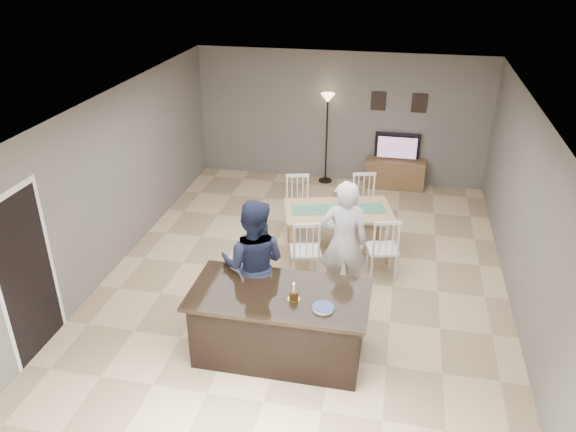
% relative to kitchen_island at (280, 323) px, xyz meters
% --- Properties ---
extents(floor, '(8.00, 8.00, 0.00)m').
position_rel_kitchen_island_xyz_m(floor, '(0.00, 1.80, -0.45)').
color(floor, '#D4B588').
rests_on(floor, ground).
extents(room_shell, '(8.00, 8.00, 8.00)m').
position_rel_kitchen_island_xyz_m(room_shell, '(0.00, 1.80, 1.22)').
color(room_shell, slate).
rests_on(room_shell, floor).
extents(kitchen_island, '(2.15, 1.10, 0.90)m').
position_rel_kitchen_island_xyz_m(kitchen_island, '(0.00, 0.00, 0.00)').
color(kitchen_island, black).
rests_on(kitchen_island, floor).
extents(tv_console, '(1.20, 0.40, 0.60)m').
position_rel_kitchen_island_xyz_m(tv_console, '(1.20, 5.57, -0.15)').
color(tv_console, brown).
rests_on(tv_console, floor).
extents(television, '(0.91, 0.12, 0.53)m').
position_rel_kitchen_island_xyz_m(television, '(1.20, 5.64, 0.41)').
color(television, black).
rests_on(television, tv_console).
extents(tv_screen_glow, '(0.78, 0.00, 0.78)m').
position_rel_kitchen_island_xyz_m(tv_screen_glow, '(1.20, 5.56, 0.42)').
color(tv_screen_glow, '#E45219').
rests_on(tv_screen_glow, tv_console).
extents(picture_frames, '(1.10, 0.02, 0.38)m').
position_rel_kitchen_island_xyz_m(picture_frames, '(1.15, 5.78, 1.30)').
color(picture_frames, black).
rests_on(picture_frames, room_shell).
extents(doorway, '(0.00, 2.10, 2.65)m').
position_rel_kitchen_island_xyz_m(doorway, '(-2.99, -0.50, 0.80)').
color(doorway, black).
rests_on(doorway, floor).
extents(woman, '(0.73, 0.54, 1.84)m').
position_rel_kitchen_island_xyz_m(woman, '(0.61, 1.35, 0.47)').
color(woman, '#BBBABF').
rests_on(woman, floor).
extents(man, '(0.90, 0.71, 1.81)m').
position_rel_kitchen_island_xyz_m(man, '(-0.46, 0.55, 0.45)').
color(man, '#1A203A').
rests_on(man, floor).
extents(birthday_cake, '(0.15, 0.15, 0.23)m').
position_rel_kitchen_island_xyz_m(birthday_cake, '(0.19, -0.09, 0.50)').
color(birthday_cake, gold).
rests_on(birthday_cake, kitchen_island).
extents(plate_stack, '(0.25, 0.25, 0.04)m').
position_rel_kitchen_island_xyz_m(plate_stack, '(0.56, -0.21, 0.47)').
color(plate_stack, white).
rests_on(plate_stack, kitchen_island).
extents(dining_table, '(2.06, 2.27, 1.04)m').
position_rel_kitchen_island_xyz_m(dining_table, '(0.37, 2.63, 0.21)').
color(dining_table, tan).
rests_on(dining_table, floor).
extents(floor_lamp, '(0.28, 0.28, 1.89)m').
position_rel_kitchen_island_xyz_m(floor_lamp, '(-0.25, 5.59, 1.02)').
color(floor_lamp, black).
rests_on(floor_lamp, floor).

